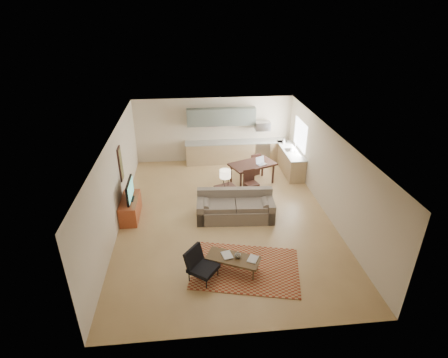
{
  "coord_description": "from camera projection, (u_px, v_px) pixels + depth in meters",
  "views": [
    {
      "loc": [
        -0.99,
        -9.41,
        6.05
      ],
      "look_at": [
        0.0,
        0.3,
        1.15
      ],
      "focal_mm": 28.0,
      "sensor_mm": 36.0,
      "label": 1
    }
  ],
  "objects": [
    {
      "name": "book_b",
      "position": [
        249.0,
        258.0,
        8.67
      ],
      "size": [
        0.49,
        0.5,
        0.02
      ],
      "primitive_type": "imported",
      "rotation": [
        0.0,
        0.0,
        -0.5
      ],
      "color": "navy",
      "rests_on": "coffee_table"
    },
    {
      "name": "sofa",
      "position": [
        235.0,
        206.0,
        10.84
      ],
      "size": [
        2.55,
        1.24,
        0.86
      ],
      "primitive_type": null,
      "rotation": [
        0.0,
        0.0,
        -0.07
      ],
      "color": "#6C6053",
      "rests_on": "floor"
    },
    {
      "name": "laptop",
      "position": [
        262.0,
        161.0,
        12.65
      ],
      "size": [
        0.43,
        0.39,
        0.26
      ],
      "primitive_type": null,
      "rotation": [
        0.0,
        0.0,
        0.46
      ],
      "color": "#A5A8AD",
      "rests_on": "dining_table"
    },
    {
      "name": "rug",
      "position": [
        246.0,
        268.0,
        8.92
      ],
      "size": [
        3.01,
        2.4,
        0.02
      ],
      "primitive_type": "cube",
      "rotation": [
        0.0,
        0.0,
        -0.23
      ],
      "color": "maroon",
      "rests_on": "floor"
    },
    {
      "name": "soap_bottle",
      "position": [
        284.0,
        141.0,
        14.3
      ],
      "size": [
        0.1,
        0.1,
        0.19
      ],
      "primitive_type": "imported",
      "rotation": [
        0.0,
        0.0,
        -0.06
      ],
      "color": "#F6EBC3",
      "rests_on": "kitchen_counter_right"
    },
    {
      "name": "armchair",
      "position": [
        203.0,
        266.0,
        8.41
      ],
      "size": [
        0.99,
        0.99,
        0.81
      ],
      "primitive_type": null,
      "rotation": [
        0.0,
        0.0,
        0.92
      ],
      "color": "black",
      "rests_on": "floor"
    },
    {
      "name": "table_lamp",
      "position": [
        225.0,
        178.0,
        11.22
      ],
      "size": [
        0.49,
        0.49,
        0.6
      ],
      "primitive_type": null,
      "rotation": [
        0.0,
        0.0,
        0.46
      ],
      "color": "beige",
      "rests_on": "console_table"
    },
    {
      "name": "dining_chair_far",
      "position": [
        253.0,
        163.0,
        13.71
      ],
      "size": [
        0.58,
        0.59,
        0.91
      ],
      "primitive_type": null,
      "rotation": [
        0.0,
        0.0,
        3.56
      ],
      "color": "#341C16",
      "rests_on": "floor"
    },
    {
      "name": "upper_cabinets",
      "position": [
        221.0,
        117.0,
        14.17
      ],
      "size": [
        2.8,
        0.34,
        0.7
      ],
      "primitive_type": "cube",
      "color": "slate",
      "rests_on": "room"
    },
    {
      "name": "kitchen_range",
      "position": [
        261.0,
        151.0,
        14.87
      ],
      "size": [
        0.62,
        0.62,
        0.9
      ],
      "primitive_type": "cube",
      "color": "#A5A8AD",
      "rests_on": "ground"
    },
    {
      "name": "coffee_table",
      "position": [
        233.0,
        264.0,
        8.78
      ],
      "size": [
        1.43,
        1.04,
        0.4
      ],
      "primitive_type": null,
      "rotation": [
        0.0,
        0.0,
        -0.44
      ],
      "color": "#47331A",
      "rests_on": "floor"
    },
    {
      "name": "tv",
      "position": [
        130.0,
        190.0,
        10.69
      ],
      "size": [
        0.1,
        1.05,
        0.63
      ],
      "primitive_type": null,
      "color": "black",
      "rests_on": "tv_credenza"
    },
    {
      "name": "tv_credenza",
      "position": [
        130.0,
        208.0,
        10.97
      ],
      "size": [
        0.52,
        1.36,
        0.63
      ],
      "primitive_type": null,
      "color": "#933B1E",
      "rests_on": "floor"
    },
    {
      "name": "kitchen_counter_back",
      "position": [
        236.0,
        152.0,
        14.76
      ],
      "size": [
        4.26,
        0.64,
        0.92
      ],
      "primitive_type": null,
      "color": "tan",
      "rests_on": "ground"
    },
    {
      "name": "book_a",
      "position": [
        222.0,
        256.0,
        8.72
      ],
      "size": [
        0.38,
        0.43,
        0.03
      ],
      "primitive_type": "imported",
      "rotation": [
        0.0,
        0.0,
        0.22
      ],
      "color": "maroon",
      "rests_on": "coffee_table"
    },
    {
      "name": "room",
      "position": [
        225.0,
        178.0,
        10.56
      ],
      "size": [
        9.0,
        9.0,
        9.0
      ],
      "color": "tan",
      "rests_on": "ground"
    },
    {
      "name": "triptych",
      "position": [
        211.0,
        121.0,
        14.35
      ],
      "size": [
        1.7,
        0.04,
        0.5
      ],
      "primitive_type": null,
      "color": "#F6EBC3",
      "rests_on": "room"
    },
    {
      "name": "dining_chair_near",
      "position": [
        251.0,
        183.0,
        12.18
      ],
      "size": [
        0.56,
        0.57,
        0.91
      ],
      "primitive_type": null,
      "rotation": [
        0.0,
        0.0,
        0.33
      ],
      "color": "#341C16",
      "rests_on": "floor"
    },
    {
      "name": "console_table",
      "position": [
        225.0,
        196.0,
        11.52
      ],
      "size": [
        0.75,
        0.64,
        0.75
      ],
      "primitive_type": null,
      "rotation": [
        0.0,
        0.0,
        0.39
      ],
      "color": "#341C16",
      "rests_on": "floor"
    },
    {
      "name": "wall_art_left",
      "position": [
        121.0,
        164.0,
        10.98
      ],
      "size": [
        0.06,
        0.42,
        1.1
      ],
      "primitive_type": null,
      "color": "olive",
      "rests_on": "room"
    },
    {
      "name": "kitchen_counter_right",
      "position": [
        290.0,
        161.0,
        13.9
      ],
      "size": [
        0.64,
        2.26,
        0.92
      ],
      "primitive_type": null,
      "color": "tan",
      "rests_on": "ground"
    },
    {
      "name": "window_right",
      "position": [
        300.0,
        135.0,
        13.43
      ],
      "size": [
        0.02,
        1.4,
        1.05
      ],
      "primitive_type": "cube",
      "color": "white",
      "rests_on": "room"
    },
    {
      "name": "vase",
      "position": [
        238.0,
        255.0,
        8.67
      ],
      "size": [
        0.21,
        0.21,
        0.17
      ],
      "primitive_type": "imported",
      "rotation": [
        0.0,
        0.0,
        0.16
      ],
      "color": "black",
      "rests_on": "coffee_table"
    },
    {
      "name": "dining_table",
      "position": [
        252.0,
        174.0,
        12.97
      ],
      "size": [
        1.86,
        1.49,
        0.82
      ],
      "primitive_type": null,
      "rotation": [
        0.0,
        0.0,
        0.4
      ],
      "color": "#341C16",
      "rests_on": "floor"
    },
    {
      "name": "kitchen_microwave",
      "position": [
        263.0,
        126.0,
        14.39
      ],
      "size": [
        0.62,
        0.4,
        0.35
      ],
      "primitive_type": "cube",
      "color": "#A5A8AD",
      "rests_on": "room"
    }
  ]
}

